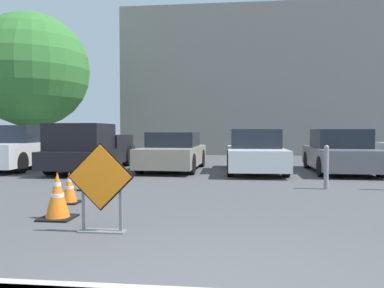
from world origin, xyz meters
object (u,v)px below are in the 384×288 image
traffic_cone_third (89,175)px  parked_car_third (255,152)px  road_closed_sign (101,185)px  traffic_cone_fourth (96,167)px  traffic_cone_nearest (57,196)px  traffic_cone_second (69,188)px  parked_car_nearest (18,149)px  bollard_nearest (326,166)px  parked_car_fourth (340,153)px  pickup_truck (90,150)px  parked_car_second (173,152)px

traffic_cone_third → parked_car_third: size_ratio=0.17×
traffic_cone_third → parked_car_third: bearing=46.5°
traffic_cone_third → road_closed_sign: bearing=-65.8°
traffic_cone_fourth → parked_car_third: 5.34m
traffic_cone_nearest → traffic_cone_third: (-0.60, 2.79, -0.01)m
traffic_cone_second → parked_car_third: size_ratio=0.14×
parked_car_nearest → bollard_nearest: (10.00, -3.63, -0.17)m
parked_car_fourth → bollard_nearest: parked_car_fourth is taller
traffic_cone_second → traffic_cone_fourth: traffic_cone_fourth is taller
traffic_cone_second → parked_car_third: 7.03m
pickup_truck → road_closed_sign: bearing=110.4°
road_closed_sign → traffic_cone_fourth: bearing=111.5°
pickup_truck → parked_car_second: pickup_truck is taller
traffic_cone_fourth → parked_car_second: (1.59, 3.35, 0.23)m
road_closed_sign → pickup_truck: size_ratio=0.24×
parked_car_nearest → pickup_truck: size_ratio=0.89×
traffic_cone_nearest → parked_car_third: size_ratio=0.18×
road_closed_sign → traffic_cone_third: size_ratio=1.73×
parked_car_nearest → parked_car_second: (5.67, 0.27, -0.10)m
traffic_cone_nearest → parked_car_third: parked_car_third is taller
road_closed_sign → traffic_cone_third: road_closed_sign is taller
parked_car_second → pickup_truck: bearing=15.3°
traffic_cone_second → traffic_cone_nearest: bearing=-73.4°
traffic_cone_fourth → bollard_nearest: bearing=-5.3°
parked_car_second → parked_car_third: (2.83, -0.36, 0.04)m
parked_car_nearest → bollard_nearest: 10.64m
traffic_cone_second → pickup_truck: size_ratio=0.12×
traffic_cone_nearest → traffic_cone_third: 2.86m
road_closed_sign → parked_car_third: size_ratio=0.29×
traffic_cone_nearest → parked_car_nearest: bearing=124.9°
traffic_cone_second → traffic_cone_third: traffic_cone_third is taller
pickup_truck → parked_car_fourth: 8.51m
traffic_cone_third → parked_car_fourth: (6.93, 4.52, 0.31)m
parked_car_second → bollard_nearest: 5.82m
road_closed_sign → parked_car_fourth: parked_car_fourth is taller
parked_car_third → parked_car_fourth: size_ratio=1.04×
parked_car_second → bollard_nearest: size_ratio=3.97×
parked_car_fourth → pickup_truck: bearing=4.9°
traffic_cone_second → parked_car_second: parked_car_second is taller
parked_car_nearest → parked_car_second: 5.68m
parked_car_third → parked_car_fourth: (2.84, 0.21, -0.01)m
traffic_cone_third → parked_car_second: parked_car_second is taller
traffic_cone_second → parked_car_fourth: parked_car_fourth is taller
traffic_cone_fourth → parked_car_fourth: parked_car_fourth is taller
traffic_cone_nearest → parked_car_fourth: size_ratio=0.18×
traffic_cone_second → parked_car_second: size_ratio=0.14×
traffic_cone_nearest → traffic_cone_second: bearing=106.6°
parked_car_fourth → traffic_cone_second: bearing=43.7°
pickup_truck → bollard_nearest: 7.85m
parked_car_second → parked_car_fourth: bearing=-179.2°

